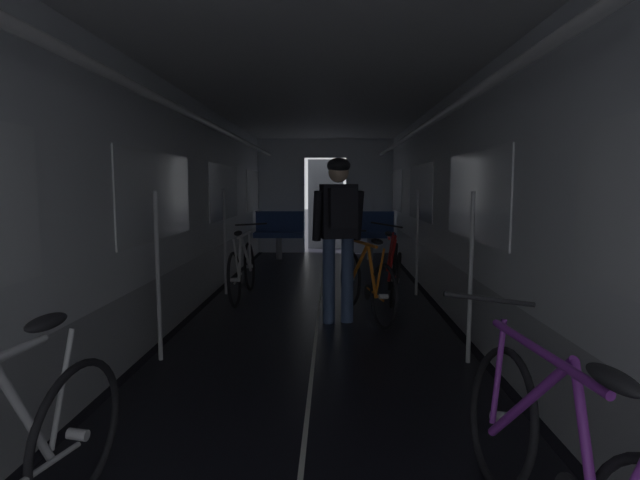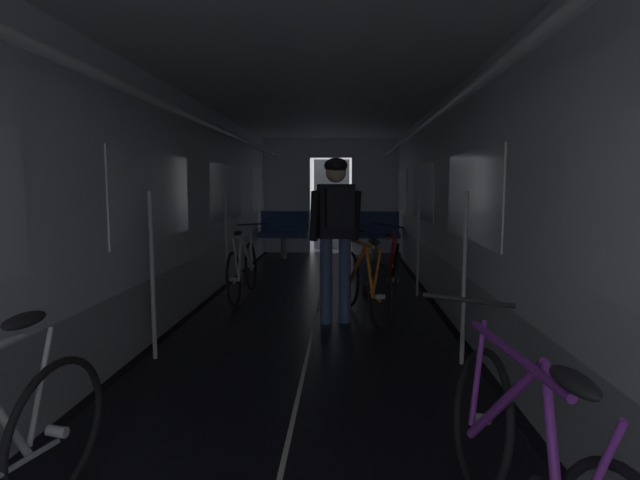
{
  "view_description": "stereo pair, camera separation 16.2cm",
  "coord_description": "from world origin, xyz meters",
  "px_view_note": "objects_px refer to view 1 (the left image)",
  "views": [
    {
      "loc": [
        0.15,
        -1.96,
        1.44
      ],
      "look_at": [
        0.0,
        4.4,
        0.76
      ],
      "focal_mm": 28.52,
      "sensor_mm": 36.0,
      "label": 1
    },
    {
      "loc": [
        0.32,
        -1.96,
        1.44
      ],
      "look_at": [
        0.0,
        4.4,
        0.76
      ],
      "focal_mm": 28.52,
      "sensor_mm": 36.0,
      "label": 2
    }
  ],
  "objects_px": {
    "bench_seat_far_right": "(370,230)",
    "bicycle_orange_in_aisle": "(366,283)",
    "bicycle_white": "(242,269)",
    "person_cyclist_aisle": "(339,222)",
    "bench_seat_far_left": "(279,230)",
    "bicycle_red": "(393,269)",
    "bicycle_purple": "(558,466)"
  },
  "relations": [
    {
      "from": "bicycle_red",
      "to": "bicycle_orange_in_aisle",
      "type": "relative_size",
      "value": 1.04
    },
    {
      "from": "bench_seat_far_left",
      "to": "bicycle_purple",
      "type": "relative_size",
      "value": 0.58
    },
    {
      "from": "bench_seat_far_right",
      "to": "bicycle_orange_in_aisle",
      "type": "xyz_separation_m",
      "value": [
        -0.38,
        -4.53,
        -0.18
      ]
    },
    {
      "from": "bench_seat_far_left",
      "to": "bench_seat_far_right",
      "type": "relative_size",
      "value": 1.0
    },
    {
      "from": "bicycle_purple",
      "to": "person_cyclist_aisle",
      "type": "xyz_separation_m",
      "value": [
        -0.79,
        3.4,
        0.69
      ]
    },
    {
      "from": "person_cyclist_aisle",
      "to": "bicycle_red",
      "type": "bearing_deg",
      "value": 59.4
    },
    {
      "from": "bicycle_red",
      "to": "bicycle_white",
      "type": "xyz_separation_m",
      "value": [
        -1.94,
        -0.06,
        0.0
      ]
    },
    {
      "from": "bench_seat_far_left",
      "to": "bench_seat_far_right",
      "type": "bearing_deg",
      "value": 0.0
    },
    {
      "from": "bench_seat_far_left",
      "to": "bicycle_orange_in_aisle",
      "type": "bearing_deg",
      "value": -72.54
    },
    {
      "from": "bicycle_red",
      "to": "bicycle_orange_in_aisle",
      "type": "bearing_deg",
      "value": -113.72
    },
    {
      "from": "bench_seat_far_right",
      "to": "bicycle_orange_in_aisle",
      "type": "distance_m",
      "value": 4.55
    },
    {
      "from": "bicycle_orange_in_aisle",
      "to": "bench_seat_far_right",
      "type": "bearing_deg",
      "value": 85.26
    },
    {
      "from": "bench_seat_far_left",
      "to": "bicycle_red",
      "type": "xyz_separation_m",
      "value": [
        1.84,
        -3.57,
        -0.19
      ]
    },
    {
      "from": "bicycle_purple",
      "to": "bicycle_white",
      "type": "distance_m",
      "value": 4.98
    },
    {
      "from": "bench_seat_far_right",
      "to": "bicycle_white",
      "type": "bearing_deg",
      "value": -117.54
    },
    {
      "from": "bench_seat_far_left",
      "to": "bench_seat_far_right",
      "type": "xyz_separation_m",
      "value": [
        1.8,
        0.0,
        0.0
      ]
    },
    {
      "from": "bicycle_white",
      "to": "bicycle_orange_in_aisle",
      "type": "xyz_separation_m",
      "value": [
        1.52,
        -0.9,
        0.0
      ]
    },
    {
      "from": "bench_seat_far_left",
      "to": "bicycle_purple",
      "type": "height_order",
      "value": "bicycle_purple"
    },
    {
      "from": "bicycle_red",
      "to": "bicycle_white",
      "type": "bearing_deg",
      "value": -178.25
    },
    {
      "from": "person_cyclist_aisle",
      "to": "bicycle_orange_in_aisle",
      "type": "height_order",
      "value": "person_cyclist_aisle"
    },
    {
      "from": "bench_seat_far_right",
      "to": "person_cyclist_aisle",
      "type": "relative_size",
      "value": 0.57
    },
    {
      "from": "bicycle_red",
      "to": "bench_seat_far_right",
      "type": "bearing_deg",
      "value": 90.71
    },
    {
      "from": "bench_seat_far_left",
      "to": "person_cyclist_aisle",
      "type": "height_order",
      "value": "person_cyclist_aisle"
    },
    {
      "from": "bench_seat_far_left",
      "to": "bicycle_white",
      "type": "relative_size",
      "value": 0.58
    },
    {
      "from": "bicycle_orange_in_aisle",
      "to": "person_cyclist_aisle",
      "type": "bearing_deg",
      "value": -139.02
    },
    {
      "from": "bicycle_white",
      "to": "person_cyclist_aisle",
      "type": "height_order",
      "value": "person_cyclist_aisle"
    },
    {
      "from": "bench_seat_far_right",
      "to": "person_cyclist_aisle",
      "type": "xyz_separation_m",
      "value": [
        -0.67,
        -4.79,
        0.5
      ]
    },
    {
      "from": "bicycle_purple",
      "to": "bicycle_red",
      "type": "relative_size",
      "value": 1.0
    },
    {
      "from": "bench_seat_far_left",
      "to": "bicycle_red",
      "type": "height_order",
      "value": "bicycle_red"
    },
    {
      "from": "bicycle_white",
      "to": "person_cyclist_aisle",
      "type": "relative_size",
      "value": 0.98
    },
    {
      "from": "bicycle_purple",
      "to": "bench_seat_far_left",
      "type": "bearing_deg",
      "value": 103.16
    },
    {
      "from": "bicycle_purple",
      "to": "bicycle_red",
      "type": "distance_m",
      "value": 4.62
    }
  ]
}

